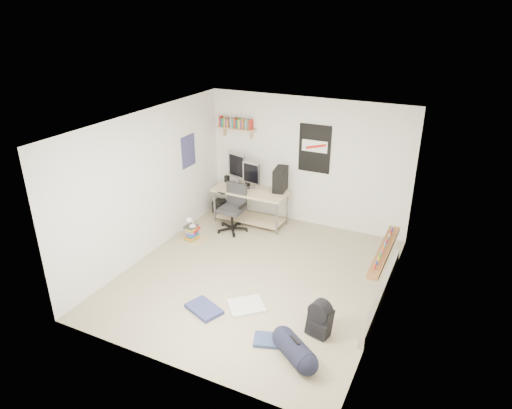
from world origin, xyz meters
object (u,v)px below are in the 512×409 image
at_px(office_chair, 232,207).
at_px(desk, 251,206).
at_px(duffel_bag, 295,350).
at_px(book_stack, 193,232).
at_px(backpack, 320,321).

bearing_deg(office_chair, desk, 71.45).
distance_m(office_chair, duffel_bag, 3.64).
bearing_deg(book_stack, duffel_bag, -36.28).
xyz_separation_m(desk, duffel_bag, (2.20, -3.21, -0.22)).
distance_m(backpack, book_stack, 3.33).
relative_size(duffel_bag, book_stack, 1.26).
bearing_deg(office_chair, duffel_bag, -47.74).
xyz_separation_m(duffel_bag, book_stack, (-2.85, 2.09, 0.01)).
bearing_deg(book_stack, office_chair, 54.02).
height_order(office_chair, book_stack, office_chair).
xyz_separation_m(desk, office_chair, (-0.17, -0.47, 0.12)).
bearing_deg(duffel_bag, desk, 160.35).
distance_m(desk, office_chair, 0.51).
bearing_deg(backpack, office_chair, 153.00).
distance_m(duffel_bag, book_stack, 3.53).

